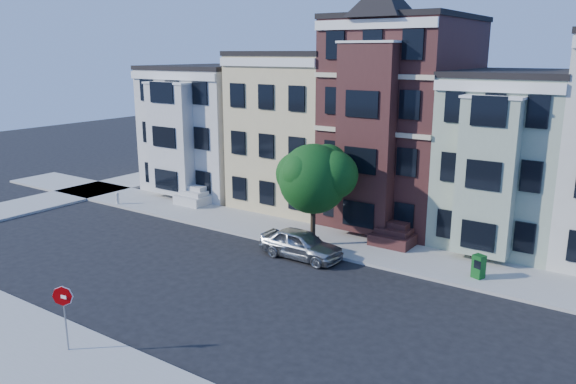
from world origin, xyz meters
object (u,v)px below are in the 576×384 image
Objects in this scene: newspaper_box at (479,266)px; fire_hydrant at (118,199)px; street_tree at (313,184)px; parked_car at (301,244)px; stop_sign at (65,314)px.

fire_hydrant is at bearing -156.58° from newspaper_box.
parked_car is (0.36, -1.71, -2.78)m from street_tree.
newspaper_box is at bearing 2.98° from street_tree.
fire_hydrant is at bearing 126.69° from stop_sign.
fire_hydrant is (-24.11, -0.96, -0.23)m from newspaper_box.
street_tree is 1.53× the size of parked_car.
fire_hydrant is at bearing 86.28° from parked_car.
newspaper_box is (8.32, 2.16, -0.05)m from parked_car.
parked_car is at bearing -78.00° from street_tree.
street_tree is 10.52× the size of fire_hydrant.
fire_hydrant is at bearing -178.12° from street_tree.
fire_hydrant is 0.24× the size of stop_sign.
street_tree is 15.73m from fire_hydrant.
stop_sign is at bearing -43.74° from fire_hydrant.
street_tree is 9.15m from newspaper_box.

